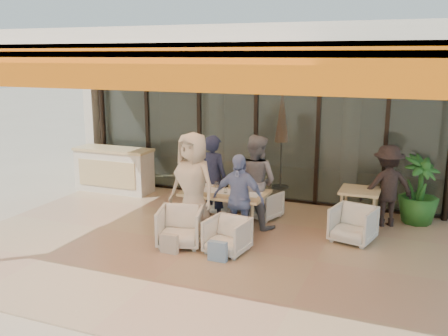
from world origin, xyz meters
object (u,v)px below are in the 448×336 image
(diner_navy, at_px, (213,179))
(chair_far_left, at_px, (223,198))
(host_counter, at_px, (114,170))
(side_chair, at_px, (353,223))
(chair_near_right, at_px, (227,234))
(diner_grey, at_px, (255,181))
(diner_periwinkle, at_px, (238,199))
(dining_table, at_px, (225,195))
(chair_far_right, at_px, (263,203))
(side_table, at_px, (360,195))
(chair_near_left, at_px, (180,225))
(standing_woman, at_px, (387,186))
(diner_cream, at_px, (193,185))
(potted_palm, at_px, (419,190))

(diner_navy, bearing_deg, chair_far_left, -76.11)
(host_counter, bearing_deg, side_chair, -12.01)
(chair_near_right, distance_m, diner_grey, 1.50)
(diner_periwinkle, bearing_deg, diner_grey, 90.30)
(dining_table, height_order, chair_far_right, dining_table)
(side_table, bearing_deg, diner_grey, -161.35)
(chair_near_left, bearing_deg, standing_woman, 20.61)
(side_chair, bearing_deg, diner_grey, -171.76)
(diner_cream, xyz_separation_m, standing_woman, (3.09, 1.82, -0.16))
(chair_far_right, distance_m, diner_grey, 0.75)
(diner_periwinkle, distance_m, side_table, 2.36)
(dining_table, distance_m, potted_palm, 3.66)
(diner_grey, height_order, side_table, diner_grey)
(chair_near_right, height_order, potted_palm, potted_palm)
(diner_grey, xyz_separation_m, side_chair, (1.81, -0.14, -0.52))
(side_table, bearing_deg, chair_far_left, -177.63)
(dining_table, relative_size, side_table, 2.01)
(dining_table, relative_size, chair_far_left, 2.34)
(chair_near_right, bearing_deg, chair_far_left, 120.70)
(chair_near_right, xyz_separation_m, diner_navy, (-0.84, 1.40, 0.52))
(dining_table, xyz_separation_m, standing_woman, (2.68, 1.36, 0.09))
(standing_woman, bearing_deg, diner_navy, -11.34)
(chair_near_left, bearing_deg, diner_cream, 73.73)
(chair_far_left, xyz_separation_m, chair_far_right, (0.84, 0.00, -0.01))
(diner_periwinkle, xyz_separation_m, side_table, (1.81, 1.51, -0.13))
(diner_cream, distance_m, diner_periwinkle, 0.85)
(chair_near_right, relative_size, diner_navy, 0.38)
(host_counter, xyz_separation_m, diner_grey, (3.81, -1.05, 0.34))
(standing_woman, bearing_deg, diner_cream, 2.59)
(chair_near_right, bearing_deg, potted_palm, 50.66)
(host_counter, distance_m, diner_grey, 3.97)
(diner_navy, distance_m, diner_cream, 0.90)
(dining_table, bearing_deg, diner_grey, 46.21)
(chair_near_left, bearing_deg, diner_navy, 73.73)
(chair_far_right, height_order, diner_cream, diner_cream)
(diner_navy, xyz_separation_m, standing_woman, (3.09, 0.92, -0.07))
(chair_far_left, bearing_deg, side_chair, 177.48)
(host_counter, distance_m, dining_table, 3.70)
(chair_far_left, relative_size, standing_woman, 0.41)
(diner_grey, xyz_separation_m, diner_periwinkle, (0.00, -0.90, -0.09))
(host_counter, relative_size, diner_cream, 0.99)
(dining_table, distance_m, chair_near_right, 1.11)
(potted_palm, bearing_deg, diner_grey, -155.34)
(diner_navy, distance_m, potted_palm, 3.86)
(diner_navy, relative_size, standing_woman, 1.09)
(host_counter, bearing_deg, chair_near_right, -32.79)
(diner_cream, bearing_deg, chair_far_right, 72.80)
(diner_cream, relative_size, side_chair, 2.68)
(diner_navy, bearing_deg, diner_cream, 103.89)
(chair_far_left, xyz_separation_m, diner_periwinkle, (0.84, -1.40, 0.45))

